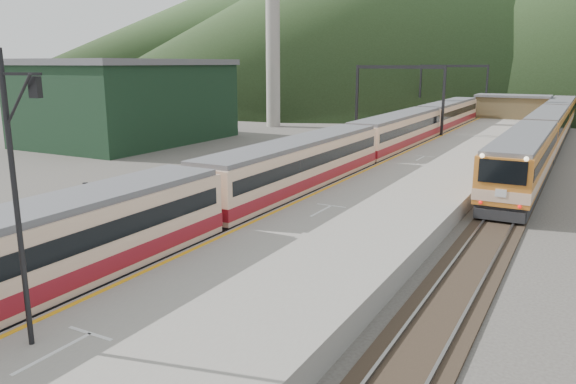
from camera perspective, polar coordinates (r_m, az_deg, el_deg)
The scene contains 15 objects.
track_main at distance 45.92m, azimuth 8.66°, elevation 2.62°, with size 2.60×200.00×0.23m.
track_far at distance 47.81m, azimuth 3.02°, elevation 3.16°, with size 2.60×200.00×0.23m.
track_second at distance 43.48m, azimuth 23.04°, elevation 1.15°, with size 2.60×200.00×0.23m.
platform at distance 42.38m, azimuth 14.88°, elevation 2.07°, with size 8.00×100.00×1.00m, color gray.
gantry_near at distance 60.38m, azimuth 11.21°, elevation 10.25°, with size 9.55×0.25×8.00m.
gantry_far at distance 84.55m, azimuth 16.41°, elevation 10.68°, with size 9.55×0.25×8.00m.
warehouse at distance 62.19m, azimuth -15.82°, elevation 8.91°, with size 14.50×20.50×8.60m.
smokestack at distance 74.83m, azimuth -1.56°, elevation 18.18°, with size 1.80×1.80×30.00m, color #9E998E.
station_shed at distance 81.32m, azimuth 21.84°, elevation 8.08°, with size 9.40×4.40×3.10m.
hill_d at distance 278.37m, azimuth -0.69°, elevation 16.94°, with size 200.00×200.00×55.00m, color #314822.
main_train at distance 42.46m, azimuth 7.17°, elevation 4.42°, with size 2.83×77.55×3.45m.
second_train at distance 59.36m, azimuth 24.85°, elevation 5.76°, with size 2.85×58.57×3.48m.
signal_mast at distance 15.27m, azimuth -26.18°, elevation 1.77°, with size 2.16×0.62×7.54m.
short_signal_b at distance 36.47m, azimuth -0.59°, elevation 2.33°, with size 0.26×0.22×2.27m.
short_signal_c at distance 30.42m, azimuth -19.79°, elevation -0.59°, with size 0.26×0.22×2.27m.
Camera 1 is at (15.23, -2.55, 8.19)m, focal length 35.00 mm.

